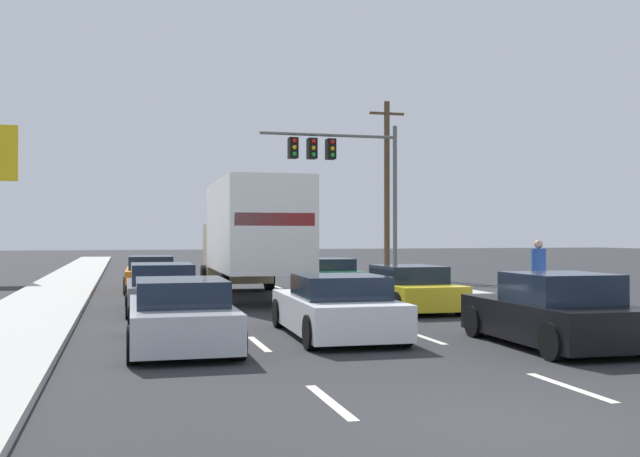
{
  "coord_description": "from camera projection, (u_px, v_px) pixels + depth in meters",
  "views": [
    {
      "loc": [
        -4.19,
        -7.11,
        2.09
      ],
      "look_at": [
        0.85,
        11.76,
        2.25
      ],
      "focal_mm": 41.32,
      "sensor_mm": 36.0,
      "label": 1
    }
  ],
  "objects": [
    {
      "name": "car_orange",
      "position": [
        151.0,
        275.0,
        27.09
      ],
      "size": [
        1.97,
        4.39,
        1.3
      ],
      "color": "orange",
      "rests_on": "ground_plane"
    },
    {
      "name": "car_black",
      "position": [
        554.0,
        314.0,
        13.68
      ],
      "size": [
        2.03,
        4.05,
        1.38
      ],
      "color": "black",
      "rests_on": "ground_plane"
    },
    {
      "name": "car_white",
      "position": [
        336.0,
        308.0,
        15.03
      ],
      "size": [
        2.11,
        4.5,
        1.27
      ],
      "color": "white",
      "rests_on": "ground_plane"
    },
    {
      "name": "pedestrian_near_corner",
      "position": [
        539.0,
        274.0,
        19.17
      ],
      "size": [
        0.38,
        0.38,
        1.81
      ],
      "color": "#1E233F",
      "rests_on": "sidewalk_right"
    },
    {
      "name": "ground_plane",
      "position": [
        223.0,
        282.0,
        32.09
      ],
      "size": [
        140.0,
        140.0,
        0.0
      ],
      "primitive_type": "plane",
      "color": "#2B2B2D"
    },
    {
      "name": "car_yellow",
      "position": [
        406.0,
        289.0,
        20.43
      ],
      "size": [
        1.92,
        4.64,
        1.23
      ],
      "color": "yellow",
      "rests_on": "ground_plane"
    },
    {
      "name": "lane_markings",
      "position": [
        234.0,
        287.0,
        28.93
      ],
      "size": [
        3.54,
        52.0,
        0.01
      ],
      "color": "silver",
      "rests_on": "ground_plane"
    },
    {
      "name": "box_truck",
      "position": [
        252.0,
        232.0,
        24.06
      ],
      "size": [
        2.78,
        8.58,
        3.78
      ],
      "color": "white",
      "rests_on": "ground_plane"
    },
    {
      "name": "sidewalk_left",
      "position": [
        55.0,
        292.0,
        25.58
      ],
      "size": [
        2.48,
        80.0,
        0.14
      ],
      "primitive_type": "cube",
      "color": "#B2AFA8",
      "rests_on": "ground_plane"
    },
    {
      "name": "traffic_signal_mast",
      "position": [
        336.0,
        161.0,
        34.12
      ],
      "size": [
        6.61,
        0.69,
        7.24
      ],
      "color": "#595B56",
      "rests_on": "ground_plane"
    },
    {
      "name": "utility_pole_mid",
      "position": [
        387.0,
        186.0,
        36.5
      ],
      "size": [
        1.8,
        0.28,
        8.7
      ],
      "color": "brown",
      "rests_on": "ground_plane"
    },
    {
      "name": "car_green",
      "position": [
        329.0,
        274.0,
        28.28
      ],
      "size": [
        1.94,
        4.34,
        1.17
      ],
      "color": "#196B38",
      "rests_on": "ground_plane"
    },
    {
      "name": "sidewalk_right",
      "position": [
        404.0,
        286.0,
        28.93
      ],
      "size": [
        2.48,
        80.0,
        0.14
      ],
      "primitive_type": "cube",
      "color": "#B2AFA8",
      "rests_on": "ground_plane"
    },
    {
      "name": "car_gray",
      "position": [
        161.0,
        289.0,
        19.93
      ],
      "size": [
        1.91,
        4.49,
        1.31
      ],
      "color": "slate",
      "rests_on": "ground_plane"
    },
    {
      "name": "car_silver",
      "position": [
        180.0,
        315.0,
        13.65
      ],
      "size": [
        1.95,
        4.59,
        1.27
      ],
      "color": "#B7BABF",
      "rests_on": "ground_plane"
    }
  ]
}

